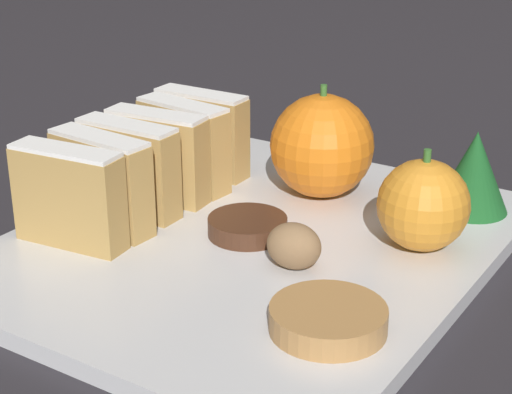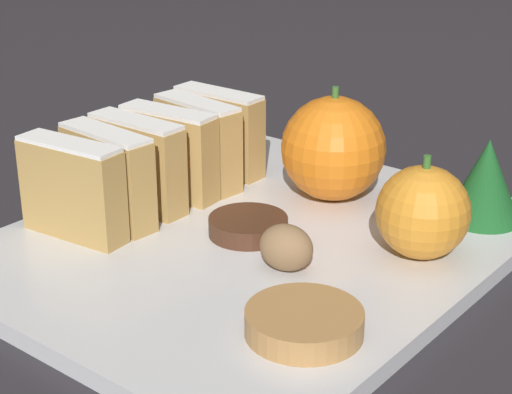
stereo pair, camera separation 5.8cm
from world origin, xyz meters
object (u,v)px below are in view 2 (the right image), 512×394
(walnut, at_px, (286,247))
(chocolate_cookie, at_px, (244,228))
(orange_near, at_px, (423,212))
(orange_far, at_px, (332,148))

(walnut, xyz_separation_m, chocolate_cookie, (-0.05, 0.02, -0.01))
(chocolate_cookie, bearing_deg, orange_near, 24.78)
(orange_far, bearing_deg, walnut, -68.82)
(orange_far, bearing_deg, orange_near, -24.51)
(orange_far, height_order, chocolate_cookie, orange_far)
(orange_far, bearing_deg, chocolate_cookie, -93.52)
(orange_near, distance_m, chocolate_cookie, 0.12)
(orange_near, bearing_deg, chocolate_cookie, -155.22)
(chocolate_cookie, bearing_deg, walnut, -21.93)
(orange_far, distance_m, chocolate_cookie, 0.10)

